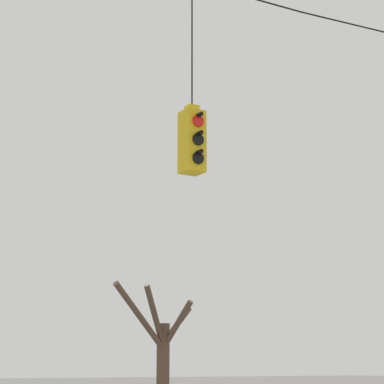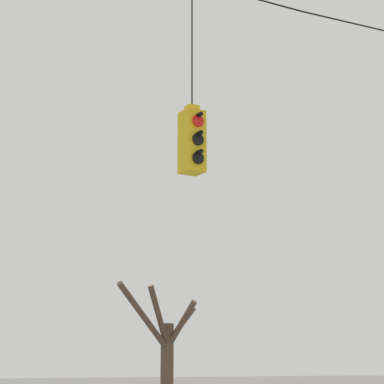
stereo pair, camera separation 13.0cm
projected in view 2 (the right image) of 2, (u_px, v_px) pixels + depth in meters
name	position (u px, v px, depth m)	size (l,w,h in m)	color
traffic_light_near_right_pole	(192.00, 140.00, 12.03)	(0.34, 0.46, 3.36)	yellow
bare_tree	(166.00, 356.00, 20.91)	(3.24, 1.60, 3.92)	brown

